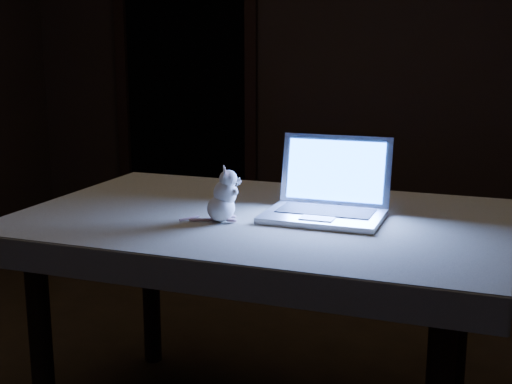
% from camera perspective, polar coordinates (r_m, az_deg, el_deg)
% --- Properties ---
extents(back_wall, '(4.50, 0.04, 2.60)m').
position_cam_1_polar(back_wall, '(4.68, 7.05, 13.02)').
color(back_wall, black).
rests_on(back_wall, ground).
extents(doorway, '(1.06, 0.36, 2.13)m').
position_cam_1_polar(doorway, '(4.97, -5.86, 10.28)').
color(doorway, black).
rests_on(doorway, back_wall).
extents(table, '(1.40, 0.96, 0.72)m').
position_cam_1_polar(table, '(2.19, 0.39, -11.18)').
color(table, black).
rests_on(table, floor).
extents(tablecloth, '(1.51, 1.08, 0.09)m').
position_cam_1_polar(tablecloth, '(2.04, -0.04, -3.25)').
color(tablecloth, beige).
rests_on(tablecloth, table).
extents(laptop, '(0.36, 0.32, 0.23)m').
position_cam_1_polar(laptop, '(1.99, 5.68, 0.97)').
color(laptop, silver).
rests_on(laptop, tablecloth).
extents(plush_mouse, '(0.14, 0.14, 0.16)m').
position_cam_1_polar(plush_mouse, '(1.97, -2.94, -0.19)').
color(plush_mouse, white).
rests_on(plush_mouse, tablecloth).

